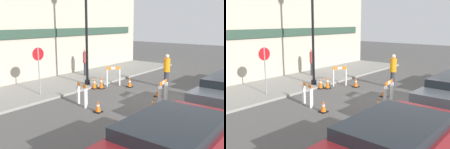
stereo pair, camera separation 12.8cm
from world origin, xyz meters
The scene contains 16 objects.
ground_plane centered at (0.00, 0.00, 0.00)m, with size 60.00×60.00×0.00m, color #565451.
sidewalk_slab centered at (0.00, 6.37, 0.05)m, with size 18.00×3.73×0.11m.
storefront_facade centered at (0.00, 8.31, 2.75)m, with size 18.00×0.22×5.50m.
streetlamp_post centered at (-0.20, 5.03, 4.07)m, with size 0.44×0.44×6.26m.
stop_sign centered at (-3.03, 5.38, 1.59)m, with size 0.60×0.06×2.20m.
barricade_0 centered at (0.76, 4.00, 0.57)m, with size 0.71×0.56×1.07m.
barricade_1 centered at (-2.80, 2.86, 0.51)m, with size 0.35×0.75×0.96m.
barricade_2 centered at (-0.58, 0.28, 0.57)m, with size 0.86×0.26×1.05m.
traffic_cone_0 centered at (-0.35, 4.40, 0.29)m, with size 0.30×0.30×0.61m.
traffic_cone_1 centered at (-2.98, 1.81, 0.22)m, with size 0.30×0.30×0.47m.
traffic_cone_2 centered at (-0.12, 4.12, 0.34)m, with size 0.30×0.30×0.70m.
traffic_cone_3 centered at (-1.26, 0.34, 0.22)m, with size 0.30×0.30×0.46m.
traffic_cone_4 centered at (0.41, 1.04, 0.23)m, with size 0.30×0.30×0.48m.
traffic_cone_5 centered at (1.08, 3.14, 0.26)m, with size 0.30×0.30×0.54m.
person_worker centered at (2.24, 1.56, 0.97)m, with size 0.43×0.43×1.79m.
person_pedestrian centered at (1.52, 6.84, 1.04)m, with size 0.39×0.39×1.70m.
Camera 2 is at (-10.17, -4.76, 3.46)m, focal length 42.00 mm.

